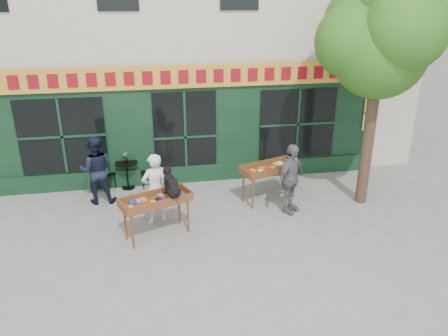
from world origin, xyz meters
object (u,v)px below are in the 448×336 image
(dog, at_px, (171,182))
(woman, at_px, (155,189))
(book_cart_right, at_px, (270,170))
(man_right, at_px, (290,179))
(man_left, at_px, (97,170))
(book_cart_center, at_px, (156,202))
(bistro_table, at_px, (127,170))

(dog, height_order, woman, woman)
(woman, height_order, book_cart_right, woman)
(dog, distance_m, woman, 0.90)
(woman, xyz_separation_m, man_right, (3.22, -0.07, 0.02))
(man_left, bearing_deg, book_cart_center, 128.16)
(book_cart_right, height_order, man_right, man_right)
(book_cart_center, height_order, man_left, man_left)
(book_cart_center, distance_m, man_left, 2.42)
(woman, bearing_deg, book_cart_right, 171.51)
(book_cart_center, relative_size, bistro_table, 2.14)
(dog, xyz_separation_m, man_left, (-1.76, 2.02, -0.40))
(dog, bearing_deg, man_right, -9.22)
(dog, distance_m, book_cart_right, 2.95)
(book_cart_center, distance_m, bistro_table, 2.80)
(man_left, bearing_deg, bistro_table, -131.52)
(woman, distance_m, bistro_table, 2.18)
(book_cart_right, relative_size, bistro_table, 2.13)
(dog, distance_m, bistro_table, 3.03)
(book_cart_center, xyz_separation_m, dog, (0.35, -0.05, 0.47))
(bistro_table, relative_size, man_left, 0.43)
(woman, bearing_deg, man_left, -64.78)
(man_right, bearing_deg, book_cart_center, 150.23)
(book_cart_center, relative_size, book_cart_right, 1.00)
(bistro_table, xyz_separation_m, man_left, (-0.70, -0.72, 0.34))
(book_cart_right, distance_m, man_right, 0.81)
(dog, relative_size, man_left, 0.34)
(dog, xyz_separation_m, woman, (-0.35, 0.70, -0.44))
(book_cart_center, xyz_separation_m, man_right, (3.22, 0.58, 0.05))
(book_cart_center, xyz_separation_m, book_cart_right, (2.92, 1.33, 0.00))
(dog, bearing_deg, book_cart_right, 6.64)
(man_left, bearing_deg, dog, 133.64)
(book_cart_center, relative_size, dog, 2.70)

